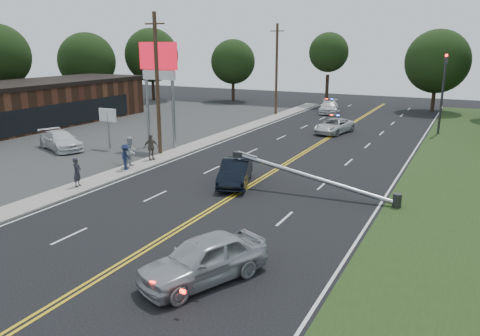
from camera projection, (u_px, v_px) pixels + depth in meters
The scene contains 25 objects.
ground at pixel (169, 235), 19.92m from camera, with size 120.00×120.00×0.00m, color black.
parking_lot at pixel (35, 146), 37.24m from camera, with size 25.00×60.00×0.01m, color #2D2D2D.
sidewalk at pixel (153, 161), 32.18m from camera, with size 1.80×70.00×0.12m, color gray.
centerline_yellow at pixel (264, 177), 28.54m from camera, with size 0.36×80.00×0.00m, color gold.
pharmacy_building at pixel (8, 106), 43.60m from camera, with size 8.40×30.40×4.30m.
pylon_sign at pixel (159, 70), 35.01m from camera, with size 3.20×0.35×8.00m.
small_sign at pixel (108, 119), 35.75m from camera, with size 1.60×0.14×3.10m.
traffic_signal at pixel (443, 87), 41.10m from camera, with size 0.28×0.41×7.05m.
fallen_streetlight at pixel (321, 180), 24.76m from camera, with size 9.36×0.44×1.91m.
utility_pole_mid at pixel (157, 85), 32.96m from camera, with size 1.60×0.28×10.00m.
utility_pole_far at pixel (277, 70), 51.93m from camera, with size 1.60×0.28×10.00m.
tree_3 at pixel (87, 61), 61.40m from camera, with size 7.42×7.42×9.33m.
tree_4 at pixel (152, 55), 65.30m from camera, with size 7.42×7.42×10.00m.
tree_5 at pixel (233, 62), 64.77m from camera, with size 6.11×6.11×8.49m.
tree_6 at pixel (329, 52), 60.05m from camera, with size 5.05×5.05×9.31m.
tree_7 at pixel (437, 61), 54.56m from camera, with size 7.38×7.38×9.55m.
crashed_sedan at pixel (235, 172), 26.89m from camera, with size 1.55×4.44×1.46m, color black.
waiting_sedan at pixel (203, 259), 15.92m from camera, with size 1.89×4.69×1.60m, color #A3A5AB.
parked_car at pixel (61, 141), 35.75m from camera, with size 1.98×4.88×1.42m, color silver.
emergency_a at pixel (334, 126), 42.35m from camera, with size 2.16×4.69×1.30m, color silver.
emergency_b at pixel (329, 107), 54.58m from camera, with size 2.01×4.94×1.43m, color silver.
bystander_a at pixel (77, 172), 26.09m from camera, with size 0.60×0.40×1.66m, color #27262E.
bystander_b at pixel (131, 152), 30.32m from camera, with size 0.96×0.75×1.97m, color #BABAC0.
bystander_c at pixel (126, 157), 29.60m from camera, with size 1.07×0.62×1.66m, color #1B2443.
bystander_d at pixel (151, 147), 32.09m from camera, with size 1.05×0.44×1.79m, color #5F544C.
Camera 1 is at (11.03, -15.16, 7.91)m, focal length 35.00 mm.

